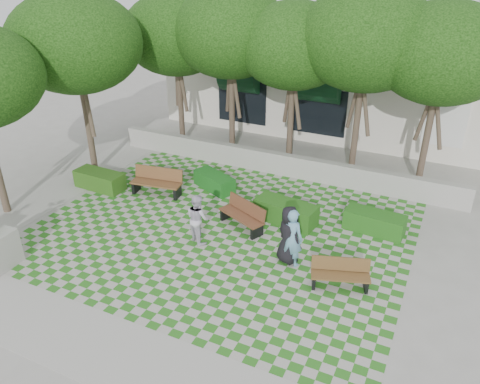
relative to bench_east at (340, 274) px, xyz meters
The scene contains 17 objects.
ground 4.32m from the bench_east, behind, with size 90.00×90.00×0.00m, color gray.
lawn 4.44m from the bench_east, 166.39° to the left, with size 12.00×12.00×0.00m, color #2B721E.
sidewalk_south 6.35m from the bench_east, 132.70° to the right, with size 16.00×2.00×0.01m, color #9E9B93.
sidewalk_west 11.55m from the bench_east, behind, with size 2.00×12.00×0.01m, color #9E9B93.
retaining_wall 7.58m from the bench_east, 124.56° to the left, with size 15.00×0.36×0.90m, color #9E9B93.
bench_east is the anchor object (origin of this frame).
bench_mid 4.13m from the bench_east, 155.71° to the left, with size 1.86×1.26×0.93m.
bench_west 8.16m from the bench_east, 162.13° to the left, with size 2.03×0.93×1.02m.
hedge_east 3.34m from the bench_east, 85.02° to the left, with size 1.95×0.78×0.68m, color #1C5115.
hedge_midright 3.70m from the bench_east, 134.27° to the left, with size 2.13×0.85×0.74m, color #1E4F15.
hedge_midleft 7.10m from the bench_east, 147.56° to the left, with size 1.79×0.71×0.63m, color #16531A.
hedge_west 10.26m from the bench_east, 169.15° to the left, with size 2.00×0.80×0.70m, color #234C14.
person_blue 1.71m from the bench_east, 165.09° to the left, with size 0.67×0.44×1.85m, color #679DBC.
person_dark 1.87m from the bench_east, 163.36° to the left, with size 0.90×0.59×1.84m, color black.
person_white 4.74m from the bench_east, behind, with size 0.80×0.62×1.64m, color silver.
tree_row 9.83m from the bench_east, 135.79° to the left, with size 17.70×13.40×7.41m.
building 14.67m from the bench_east, 103.40° to the left, with size 18.00×8.92×5.15m.
Camera 1 is at (6.26, -10.63, 8.36)m, focal length 35.00 mm.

